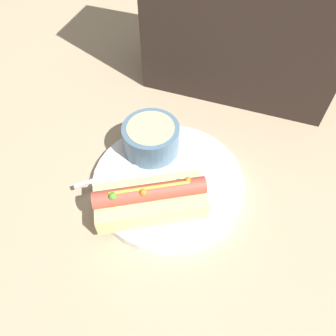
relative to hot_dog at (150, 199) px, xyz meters
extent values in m
plane|color=tan|center=(0.01, 0.06, -0.04)|extent=(4.00, 4.00, 0.00)
cylinder|color=white|center=(0.01, 0.06, -0.03)|extent=(0.26, 0.26, 0.02)
cube|color=#E5C17F|center=(0.00, 0.00, -0.01)|extent=(0.19, 0.15, 0.03)
cylinder|color=#B24738|center=(0.00, 0.00, 0.02)|extent=(0.16, 0.11, 0.03)
sphere|color=orange|center=(0.05, 0.03, 0.03)|extent=(0.01, 0.01, 0.01)
sphere|color=#518C2D|center=(-0.05, -0.03, 0.03)|extent=(0.01, 0.01, 0.01)
sphere|color=orange|center=(-0.01, -0.01, 0.03)|extent=(0.01, 0.01, 0.01)
cylinder|color=gold|center=(0.00, 0.00, 0.03)|extent=(0.11, 0.06, 0.01)
cylinder|color=slate|center=(-0.04, 0.12, 0.00)|extent=(0.10, 0.10, 0.05)
cylinder|color=#D1C184|center=(-0.04, 0.12, 0.02)|extent=(0.08, 0.08, 0.02)
cube|color=#B7B7BC|center=(-0.09, 0.03, -0.02)|extent=(0.09, 0.09, 0.00)
ellipsoid|color=#B7B7BC|center=(-0.03, 0.09, -0.02)|extent=(0.05, 0.05, 0.01)
camera|label=1|loc=(0.12, -0.25, 0.43)|focal=35.00mm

